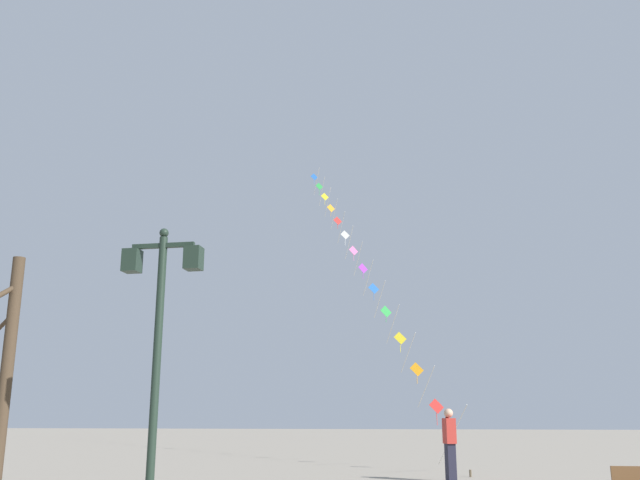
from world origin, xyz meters
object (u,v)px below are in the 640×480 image
Objects in this scene: kite_train at (358,258)px; kite_flyer at (450,443)px; twin_lantern_lamp_post at (160,310)px; bare_tree at (6,368)px.

kite_train reaches higher than kite_flyer.
bare_tree is at bearing 160.31° from twin_lantern_lamp_post.
twin_lantern_lamp_post reaches higher than kite_flyer.
bare_tree is at bearing -104.47° from kite_train.
bare_tree is (-4.64, -17.99, -6.04)m from kite_train.
kite_train reaches higher than bare_tree.
twin_lantern_lamp_post is at bearing -19.69° from bare_tree.
kite_train is 15.09m from kite_flyer.
kite_flyer is at bearing 55.17° from twin_lantern_lamp_post.
bare_tree is (-3.68, 1.32, -0.83)m from twin_lantern_lamp_post.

